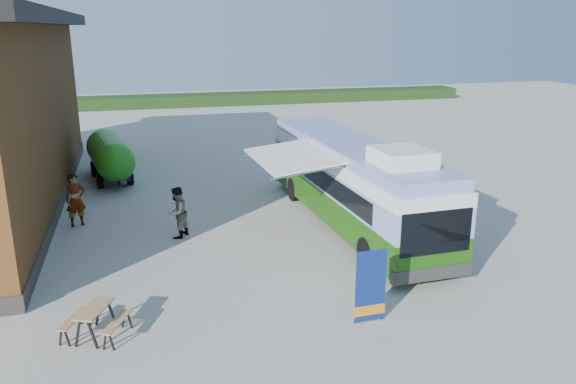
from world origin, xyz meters
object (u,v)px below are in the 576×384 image
object	(u,v)px
banner	(370,293)
slurry_tanker	(110,155)
person_a	(76,200)
picnic_table	(95,315)
bus	(352,180)
person_b	(177,213)

from	to	relation	value
banner	slurry_tanker	size ratio (longest dim) A/B	0.33
person_a	slurry_tanker	bearing A→B (deg)	60.38
picnic_table	person_a	xyz separation A→B (m)	(-1.03, 8.15, 0.41)
bus	person_a	bearing A→B (deg)	163.70
person_a	person_b	xyz separation A→B (m)	(3.40, -2.14, -0.08)
bus	banner	world-z (taller)	bus
picnic_table	person_a	world-z (taller)	person_a
banner	picnic_table	size ratio (longest dim) A/B	1.12
bus	person_b	bearing A→B (deg)	175.22
person_b	picnic_table	bearing A→B (deg)	15.88
picnic_table	person_b	distance (m)	6.47
picnic_table	slurry_tanker	xyz separation A→B (m)	(-0.01, 14.33, 0.66)
person_b	slurry_tanker	size ratio (longest dim) A/B	0.31
banner	picnic_table	world-z (taller)	banner
bus	banner	distance (m)	7.11
banner	picnic_table	distance (m)	6.46
person_b	slurry_tanker	world-z (taller)	slurry_tanker
picnic_table	person_b	xyz separation A→B (m)	(2.37, 6.02, 0.33)
person_b	person_a	bearing A→B (deg)	-84.83
person_b	slurry_tanker	xyz separation A→B (m)	(-2.38, 8.32, 0.33)
bus	person_b	size ratio (longest dim) A/B	6.50
picnic_table	person_a	distance (m)	8.23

